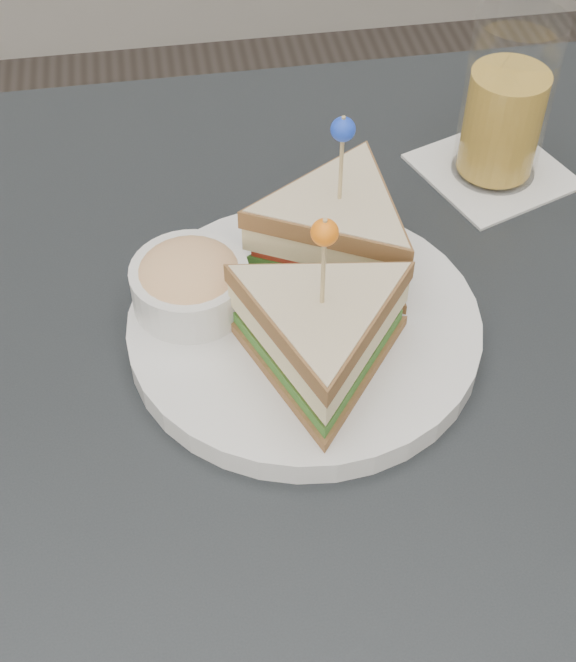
{
  "coord_description": "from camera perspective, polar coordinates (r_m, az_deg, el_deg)",
  "views": [
    {
      "loc": [
        -0.05,
        -0.39,
        1.24
      ],
      "look_at": [
        0.01,
        0.01,
        0.8
      ],
      "focal_mm": 50.0,
      "sensor_mm": 36.0,
      "label": 1
    }
  ],
  "objects": [
    {
      "name": "table",
      "position": [
        0.69,
        -0.7,
        -7.81
      ],
      "size": [
        0.8,
        0.8,
        0.75
      ],
      "color": "black",
      "rests_on": "ground"
    },
    {
      "name": "drink_set",
      "position": [
        0.78,
        13.28,
        13.24
      ],
      "size": [
        0.14,
        0.14,
        0.14
      ],
      "rotation": [
        0.0,
        0.0,
        0.36
      ],
      "color": "white",
      "rests_on": "table"
    },
    {
      "name": "plate_meal",
      "position": [
        0.63,
        1.37,
        2.49
      ],
      "size": [
        0.32,
        0.32,
        0.15
      ],
      "rotation": [
        0.0,
        0.0,
        0.38
      ],
      "color": "white",
      "rests_on": "table"
    }
  ]
}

